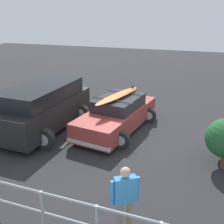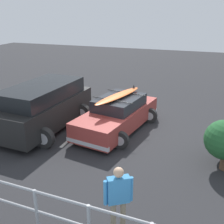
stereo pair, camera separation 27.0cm
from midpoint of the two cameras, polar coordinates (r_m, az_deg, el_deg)
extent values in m
cube|color=#28282B|center=(10.98, 1.43, -3.76)|extent=(44.00, 44.00, 0.02)
cube|color=silver|center=(11.47, -6.25, -2.69)|extent=(0.12, 4.13, 0.00)
cube|color=#9E3833|center=(10.83, 0.25, -1.10)|extent=(2.34, 4.41, 0.69)
cube|color=#23262B|center=(10.78, 0.67, 1.96)|extent=(1.76, 2.23, 0.43)
cube|color=silver|center=(9.32, -5.68, -6.53)|extent=(1.64, 0.40, 0.14)
cube|color=silver|center=(12.64, 4.58, 1.02)|extent=(1.64, 0.40, 0.14)
cylinder|color=black|center=(9.51, 1.01, -5.69)|extent=(0.61, 0.18, 0.61)
cylinder|color=#B7B7BC|center=(9.51, 1.01, -5.69)|extent=(0.34, 0.19, 0.34)
cylinder|color=black|center=(10.30, -7.23, -3.73)|extent=(0.61, 0.18, 0.61)
cylinder|color=#B7B7BC|center=(10.30, -7.23, -3.73)|extent=(0.34, 0.19, 0.34)
cylinder|color=black|center=(11.69, 6.81, -0.64)|extent=(0.61, 0.18, 0.61)
cylinder|color=#B7B7BC|center=(11.69, 6.81, -0.64)|extent=(0.34, 0.19, 0.34)
cylinder|color=black|center=(12.34, -0.34, 0.67)|extent=(0.61, 0.18, 0.61)
cylinder|color=#B7B7BC|center=(12.34, -0.34, 0.67)|extent=(0.34, 0.19, 0.34)
cylinder|color=black|center=(10.23, -0.75, 2.43)|extent=(1.68, 0.34, 0.03)
cylinder|color=black|center=(11.17, 1.98, 4.00)|extent=(1.68, 0.34, 0.03)
ellipsoid|color=orange|center=(10.56, 0.44, 3.36)|extent=(1.22, 2.77, 0.09)
cone|color=black|center=(11.42, 3.54, 5.27)|extent=(0.10, 0.10, 0.14)
cube|color=black|center=(11.11, -14.59, 0.03)|extent=(2.19, 4.50, 1.00)
cube|color=black|center=(10.87, -14.96, 3.87)|extent=(1.97, 3.53, 0.56)
cylinder|color=black|center=(12.88, -8.72, 3.79)|extent=(0.67, 0.23, 0.66)
cylinder|color=black|center=(9.76, -14.31, -5.29)|extent=(0.73, 0.22, 0.73)
cylinder|color=#B7B7BC|center=(9.76, -14.31, -5.29)|extent=(0.40, 0.23, 0.40)
cylinder|color=black|center=(10.93, -22.49, -3.39)|extent=(0.73, 0.22, 0.73)
cylinder|color=#B7B7BC|center=(10.93, -22.49, -3.39)|extent=(0.40, 0.23, 0.40)
cylinder|color=black|center=(11.78, -6.95, -0.18)|extent=(0.73, 0.22, 0.73)
cylinder|color=#B7B7BC|center=(11.78, -6.95, -0.18)|extent=(0.40, 0.23, 0.40)
cylinder|color=black|center=(12.77, -14.51, 0.97)|extent=(0.73, 0.22, 0.73)
cylinder|color=#B7B7BC|center=(12.77, -14.51, 0.97)|extent=(0.40, 0.23, 0.40)
cylinder|color=gray|center=(6.32, 2.24, -20.37)|extent=(0.11, 0.11, 0.78)
cylinder|color=gray|center=(6.27, 0.27, -20.73)|extent=(0.11, 0.11, 0.78)
cube|color=#3D8ED1|center=(5.86, 1.31, -15.52)|extent=(0.48, 0.40, 0.59)
sphere|color=#D6A884|center=(5.63, 1.35, -12.16)|extent=(0.21, 0.21, 0.21)
cylinder|color=#3D8ED1|center=(5.95, 3.88, -15.27)|extent=(0.08, 0.08, 0.55)
cylinder|color=#3D8ED1|center=(5.82, -1.33, -16.14)|extent=(0.08, 0.08, 0.55)
cylinder|color=gray|center=(6.26, -15.08, -19.53)|extent=(0.07, 0.07, 1.14)
cylinder|color=gray|center=(6.25, -20.17, -13.96)|extent=(8.34, 0.49, 0.06)
cylinder|color=gray|center=(6.53, -19.62, -17.49)|extent=(8.34, 0.49, 0.06)
camera|label=1|loc=(0.14, -90.76, -0.29)|focal=45.00mm
camera|label=2|loc=(0.14, 89.24, 0.29)|focal=45.00mm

